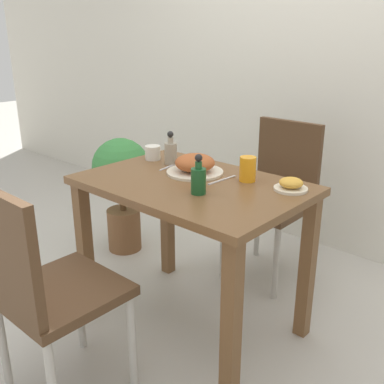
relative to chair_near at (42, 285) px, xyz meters
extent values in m
plane|color=#B7B2A8|center=(0.08, 0.74, -0.52)|extent=(16.00, 16.00, 0.00)
cube|color=beige|center=(0.08, 2.02, 0.78)|extent=(8.00, 0.05, 2.60)
cube|color=brown|center=(0.08, 0.74, 0.21)|extent=(1.01, 0.68, 0.04)
cube|color=brown|center=(-0.38, 0.44, -0.16)|extent=(0.06, 0.06, 0.71)
cube|color=brown|center=(0.53, 0.44, -0.16)|extent=(0.06, 0.06, 0.71)
cube|color=brown|center=(-0.38, 1.03, -0.16)|extent=(0.06, 0.06, 0.71)
cube|color=brown|center=(0.53, 1.03, -0.16)|extent=(0.06, 0.06, 0.71)
cube|color=#4C331E|center=(0.00, 0.08, -0.07)|extent=(0.42, 0.42, 0.04)
cube|color=#4C331E|center=(0.00, -0.11, 0.17)|extent=(0.40, 0.04, 0.44)
cylinder|color=#B7B2A8|center=(0.18, 0.26, -0.30)|extent=(0.03, 0.03, 0.43)
cylinder|color=#B7B2A8|center=(-0.18, 0.26, -0.30)|extent=(0.03, 0.03, 0.43)
cylinder|color=#B7B2A8|center=(-0.18, -0.10, -0.30)|extent=(0.03, 0.03, 0.43)
cube|color=#4C331E|center=(0.09, 1.38, -0.07)|extent=(0.42, 0.42, 0.04)
cube|color=#4C331E|center=(0.09, 1.57, 0.17)|extent=(0.40, 0.04, 0.44)
cylinder|color=#B7B2A8|center=(-0.09, 1.20, -0.30)|extent=(0.03, 0.03, 0.43)
cylinder|color=#B7B2A8|center=(0.27, 1.20, -0.30)|extent=(0.03, 0.03, 0.43)
cylinder|color=#B7B2A8|center=(-0.09, 1.56, -0.30)|extent=(0.03, 0.03, 0.43)
cylinder|color=#B7B2A8|center=(0.27, 1.56, -0.30)|extent=(0.03, 0.03, 0.43)
cylinder|color=beige|center=(0.00, 0.84, 0.24)|extent=(0.27, 0.27, 0.01)
ellipsoid|color=#A35128|center=(0.00, 0.84, 0.28)|extent=(0.19, 0.19, 0.08)
cylinder|color=beige|center=(0.47, 0.93, 0.24)|extent=(0.14, 0.14, 0.01)
ellipsoid|color=gold|center=(0.47, 0.93, 0.27)|extent=(0.10, 0.10, 0.04)
cylinder|color=silver|center=(-0.33, 0.88, 0.27)|extent=(0.08, 0.08, 0.07)
cylinder|color=orange|center=(0.26, 0.91, 0.29)|extent=(0.07, 0.07, 0.11)
cylinder|color=#194C23|center=(0.20, 0.63, 0.29)|extent=(0.06, 0.06, 0.11)
cylinder|color=#194C23|center=(0.20, 0.63, 0.36)|extent=(0.03, 0.03, 0.03)
sphere|color=black|center=(0.20, 0.63, 0.39)|extent=(0.03, 0.03, 0.03)
cylinder|color=gray|center=(-0.19, 0.88, 0.29)|extent=(0.06, 0.06, 0.11)
cylinder|color=gray|center=(-0.19, 0.88, 0.36)|extent=(0.03, 0.03, 0.03)
sphere|color=black|center=(-0.19, 0.88, 0.39)|extent=(0.03, 0.03, 0.03)
cube|color=silver|center=(-0.16, 0.84, 0.23)|extent=(0.04, 0.17, 0.00)
cube|color=silver|center=(0.17, 0.84, 0.23)|extent=(0.02, 0.18, 0.00)
cylinder|color=brown|center=(-0.81, 1.05, -0.38)|extent=(0.22, 0.22, 0.28)
cylinder|color=brown|center=(-0.81, 1.05, -0.18)|extent=(0.04, 0.04, 0.11)
sphere|color=#387F3D|center=(-0.81, 1.05, 0.06)|extent=(0.37, 0.37, 0.37)
camera|label=1|loc=(1.36, -0.70, 0.87)|focal=42.00mm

